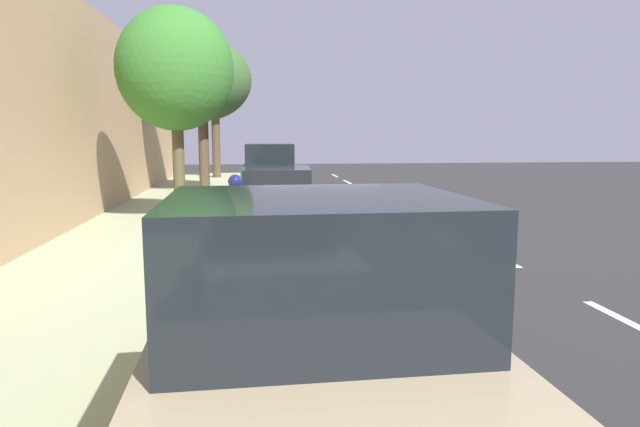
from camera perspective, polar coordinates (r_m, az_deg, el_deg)
ground at (r=12.50m, az=-0.17°, el=-2.51°), size 63.82×63.82×0.00m
sidewalk at (r=12.64m, az=-17.83°, el=-2.47°), size 3.53×39.89×0.14m
curb_edge at (r=12.42m, az=-9.44°, el=-2.37°), size 0.16×39.89×0.14m
lane_stripe_centre at (r=13.18m, az=13.62°, el=-2.16°), size 0.14×40.00×0.01m
lane_stripe_bike_edge at (r=12.45m, az=-2.65°, el=-2.54°), size 0.12×39.89×0.01m
building_facade at (r=12.99m, az=-27.26°, el=9.59°), size 0.50×39.89×5.68m
parked_suv_green_nearest at (r=20.37m, az=-5.17°, el=4.49°), size 2.08×4.76×1.99m
parked_sedan_red_second at (r=13.50m, az=-4.35°, el=1.49°), size 2.02×4.49×1.52m
parked_pickup_tan_mid at (r=4.26m, az=-1.88°, el=-11.11°), size 2.12×5.34×1.95m
bicycle_at_curb at (r=9.31m, az=-7.45°, el=-3.87°), size 1.57×0.87×0.77m
cyclist_with_backpack at (r=9.68m, az=-8.78°, el=0.20°), size 0.54×0.55×1.63m
street_tree_near_cyclist at (r=28.97m, az=-10.77°, el=11.52°), size 2.37×2.37×5.13m
street_tree_mid_block at (r=21.79m, az=-12.08°, el=13.25°), size 3.72×3.72×5.74m
street_tree_far_end at (r=14.52m, az=-14.67°, el=14.08°), size 2.86×2.86×5.27m
fire_hydrant at (r=14.18m, az=-10.90°, el=0.91°), size 0.22×0.22×0.84m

